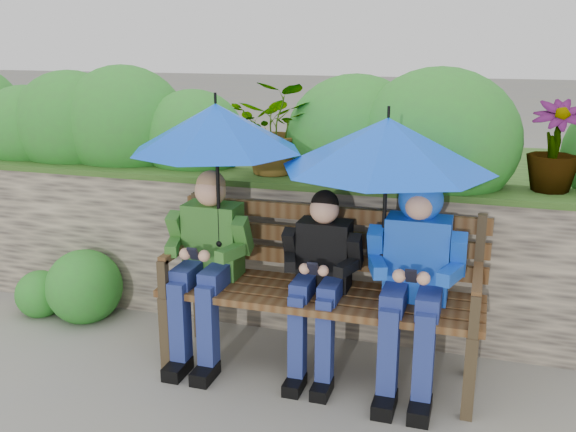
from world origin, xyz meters
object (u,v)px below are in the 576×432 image
(umbrella_left, at_px, (216,127))
(umbrella_right, at_px, (387,144))
(boy_left, at_px, (207,256))
(boy_right, at_px, (415,268))
(park_bench, at_px, (322,280))
(boy_middle, at_px, (320,273))

(umbrella_left, xyz_separation_m, umbrella_right, (0.98, 0.01, -0.05))
(boy_left, bearing_deg, boy_right, 0.46)
(park_bench, distance_m, umbrella_right, 0.91)
(boy_right, relative_size, umbrella_right, 1.04)
(park_bench, bearing_deg, umbrella_right, -9.69)
(boy_left, bearing_deg, umbrella_left, 10.45)
(park_bench, relative_size, umbrella_right, 1.61)
(boy_middle, xyz_separation_m, umbrella_left, (-0.62, 0.01, 0.81))
(umbrella_left, distance_m, umbrella_right, 0.98)
(park_bench, height_order, umbrella_left, umbrella_left)
(boy_middle, distance_m, umbrella_left, 1.02)
(boy_middle, relative_size, umbrella_left, 1.10)
(umbrella_left, bearing_deg, umbrella_right, 0.87)
(park_bench, xyz_separation_m, umbrella_right, (0.36, -0.06, 0.83))
(umbrella_right, bearing_deg, boy_right, -6.11)
(boy_middle, relative_size, umbrella_right, 0.95)
(boy_left, distance_m, umbrella_left, 0.78)
(boy_middle, distance_m, boy_right, 0.54)
(boy_left, relative_size, boy_right, 0.97)
(boy_middle, relative_size, boy_right, 0.91)
(umbrella_right, bearing_deg, boy_left, -178.40)
(boy_left, xyz_separation_m, boy_right, (1.24, 0.01, 0.06))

